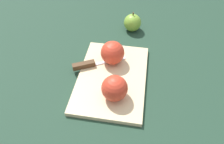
% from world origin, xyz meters
% --- Properties ---
extents(ground_plane, '(4.00, 4.00, 0.00)m').
position_xyz_m(ground_plane, '(0.00, 0.00, 0.00)').
color(ground_plane, '#1E3828').
extents(cutting_board, '(0.35, 0.26, 0.01)m').
position_xyz_m(cutting_board, '(0.00, 0.00, 0.01)').
color(cutting_board, '#D1B789').
rests_on(cutting_board, ground_plane).
extents(apple_half_left, '(0.08, 0.08, 0.08)m').
position_xyz_m(apple_half_left, '(-0.07, -0.03, 0.05)').
color(apple_half_left, red).
rests_on(apple_half_left, cutting_board).
extents(apple_half_right, '(0.08, 0.08, 0.08)m').
position_xyz_m(apple_half_right, '(0.07, 0.02, 0.05)').
color(apple_half_right, red).
rests_on(apple_half_right, cutting_board).
extents(knife, '(0.12, 0.16, 0.02)m').
position_xyz_m(knife, '(0.02, 0.09, 0.02)').
color(knife, silver).
rests_on(knife, cutting_board).
extents(apple_whole, '(0.07, 0.07, 0.08)m').
position_xyz_m(apple_whole, '(0.29, 0.01, 0.03)').
color(apple_whole, olive).
rests_on(apple_whole, ground_plane).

